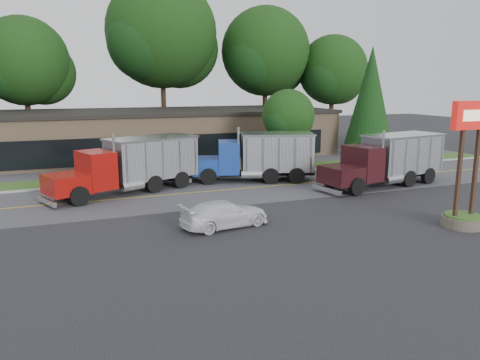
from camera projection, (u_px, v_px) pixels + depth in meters
The scene contains 18 objects.
ground at pixel (239, 236), 20.95m from camera, with size 140.00×140.00×0.00m, color #333339.
road at pixel (187, 193), 29.18m from camera, with size 60.00×8.00×0.02m, color #58585D.
center_line at pixel (187, 193), 29.18m from camera, with size 60.00×0.12×0.01m, color gold.
curb at pixel (172, 181), 33.02m from camera, with size 60.00×0.30×0.12m, color #9E9E99.
grass_verge at pixel (166, 176), 34.66m from camera, with size 60.00×3.40×0.03m, color #28531C.
far_parking at pixel (154, 166), 39.23m from camera, with size 60.00×7.00×0.02m, color #58585D.
strip_mall at pixel (162, 134), 45.02m from camera, with size 32.00×12.00×4.00m, color tan.
bilo_sign at pixel (466, 185), 21.97m from camera, with size 2.20×1.90×5.95m.
tree_far_b at pixel (26, 66), 46.94m from camera, with size 9.39×8.83×13.39m.
tree_far_c at pixel (163, 38), 51.31m from camera, with size 12.83×12.07×18.30m.
tree_far_d at pixel (266, 56), 54.94m from camera, with size 10.95×10.31×15.62m.
tree_far_e at pixel (333, 73), 56.30m from camera, with size 8.78×8.27×12.53m.
evergreen_right at pixel (370, 96), 43.35m from camera, with size 4.47×4.47×10.16m.
tree_verge at pixel (289, 118), 37.46m from camera, with size 4.45×4.19×6.34m.
dump_truck_red at pixel (134, 163), 29.33m from camera, with size 9.87×5.79×3.36m.
dump_truck_blue at pixel (260, 155), 32.70m from camera, with size 8.77×4.94×3.36m.
dump_truck_maroon at pixel (389, 159), 31.26m from camera, with size 9.69×4.12×3.36m.
rally_car at pixel (225, 214), 22.26m from camera, with size 1.77×4.34×1.26m, color silver.
Camera 1 is at (-7.16, -18.70, 6.67)m, focal length 35.00 mm.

